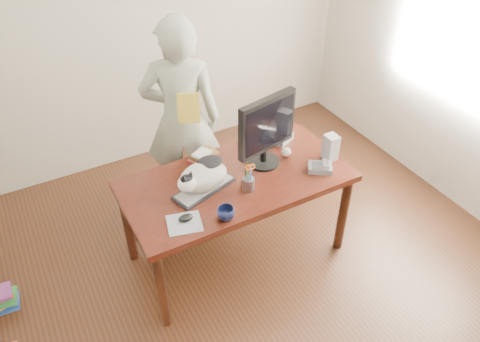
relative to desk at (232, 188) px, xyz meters
name	(u,v)px	position (x,y,z in m)	size (l,w,h in m)	color
room	(289,153)	(0.00, -0.68, 0.75)	(4.50, 4.50, 4.50)	black
desk	(232,188)	(0.00, 0.00, 0.00)	(1.60, 0.80, 0.75)	black
keyboard	(204,188)	(-0.25, -0.08, 0.16)	(0.48, 0.29, 0.03)	black
cat	(202,176)	(-0.26, -0.09, 0.28)	(0.43, 0.31, 0.25)	white
monitor	(267,128)	(0.27, -0.03, 0.45)	(0.48, 0.28, 0.54)	black
pen_cup	(248,183)	(0.01, -0.22, 0.21)	(0.10, 0.10, 0.21)	gray
mousepad	(184,223)	(-0.50, -0.32, 0.15)	(0.25, 0.24, 0.00)	#A0A6AC
mouse	(186,218)	(-0.48, -0.30, 0.17)	(0.11, 0.08, 0.04)	black
coffee_mug	(226,213)	(-0.25, -0.40, 0.19)	(0.11, 0.11, 0.09)	#0D1434
phone	(321,167)	(0.57, -0.28, 0.17)	(0.21, 0.19, 0.08)	slate
speaker	(331,147)	(0.72, -0.20, 0.25)	(0.09, 0.10, 0.20)	#ABABAE
baseball	(286,152)	(0.45, -0.02, 0.18)	(0.07, 0.07, 0.07)	white
book_stack	(204,157)	(-0.11, 0.22, 0.18)	(0.25, 0.22, 0.08)	#4D1514
calculator	(276,135)	(0.51, 0.21, 0.18)	(0.24, 0.27, 0.07)	slate
person	(182,120)	(-0.09, 0.66, 0.25)	(0.62, 0.41, 1.71)	beige
held_book	(189,108)	(-0.09, 0.49, 0.45)	(0.19, 0.15, 0.22)	gold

